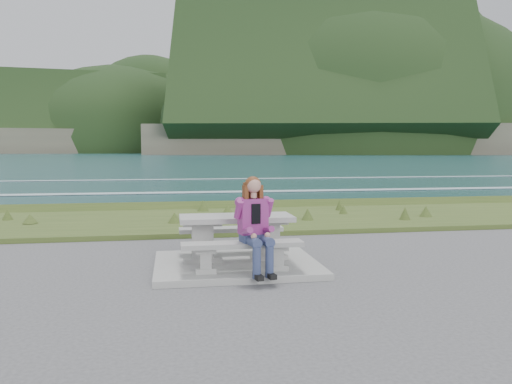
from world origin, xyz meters
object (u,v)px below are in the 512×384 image
bench_landward (242,249)px  seated_woman (257,238)px  bench_seaward (231,233)px  picnic_table (236,226)px

bench_landward → seated_woman: bearing=-34.7°
bench_landward → bench_seaward: same height
picnic_table → bench_landward: bearing=-90.0°
bench_seaward → seated_woman: (0.19, -1.53, 0.17)m
bench_landward → seated_woman: seated_woman is taller
bench_seaward → seated_woman: size_ratio=1.27×
picnic_table → seated_woman: seated_woman is taller
picnic_table → bench_seaward: bearing=90.0°
bench_seaward → seated_woman: 1.55m
bench_landward → seated_woman: (0.19, -0.13, 0.17)m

